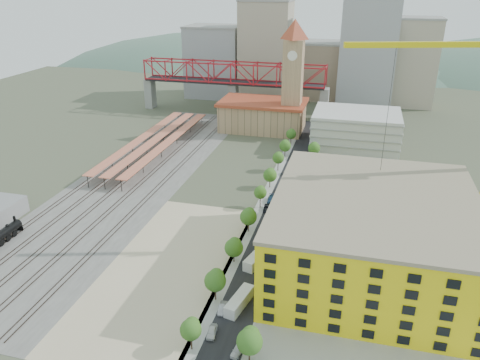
% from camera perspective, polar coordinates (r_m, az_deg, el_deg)
% --- Properties ---
extents(ground, '(400.00, 400.00, 0.00)m').
position_cam_1_polar(ground, '(138.41, -2.24, -3.78)').
color(ground, '#474C38').
rests_on(ground, ground).
extents(ballast_strip, '(36.00, 165.00, 0.06)m').
position_cam_1_polar(ballast_strip, '(165.71, -12.51, 0.43)').
color(ballast_strip, '#605E59').
rests_on(ballast_strip, ground).
extents(dirt_lot, '(28.00, 67.00, 0.06)m').
position_cam_1_polar(dirt_lot, '(114.19, -8.78, -10.54)').
color(dirt_lot, tan).
rests_on(dirt_lot, ground).
extents(street_asphalt, '(12.00, 170.00, 0.06)m').
position_cam_1_polar(street_asphalt, '(148.38, 5.35, -1.89)').
color(street_asphalt, black).
rests_on(street_asphalt, ground).
extents(sidewalk_west, '(3.00, 170.00, 0.04)m').
position_cam_1_polar(sidewalk_west, '(149.22, 3.27, -1.68)').
color(sidewalk_west, gray).
rests_on(sidewalk_west, ground).
extents(sidewalk_east, '(3.00, 170.00, 0.04)m').
position_cam_1_polar(sidewalk_east, '(147.74, 7.46, -2.12)').
color(sidewalk_east, gray).
rests_on(sidewalk_east, ground).
extents(construction_pad, '(50.00, 90.00, 0.06)m').
position_cam_1_polar(construction_pad, '(116.80, 16.79, -10.52)').
color(construction_pad, gray).
rests_on(construction_pad, ground).
extents(rail_tracks, '(26.56, 160.00, 0.18)m').
position_cam_1_polar(rail_tracks, '(166.45, -13.07, 0.53)').
color(rail_tracks, '#382B23').
rests_on(rail_tracks, ground).
extents(platform_canopies, '(16.00, 80.00, 4.12)m').
position_cam_1_polar(platform_canopies, '(189.49, -10.33, 4.85)').
color(platform_canopies, '#D17550').
rests_on(platform_canopies, ground).
extents(station_hall, '(38.00, 24.00, 13.10)m').
position_cam_1_polar(station_hall, '(211.56, 2.80, 7.93)').
color(station_hall, tan).
rests_on(station_hall, ground).
extents(clock_tower, '(12.00, 12.00, 52.00)m').
position_cam_1_polar(clock_tower, '(202.60, 6.51, 13.50)').
color(clock_tower, tan).
rests_on(clock_tower, ground).
extents(parking_garage, '(34.00, 26.00, 14.00)m').
position_cam_1_polar(parking_garage, '(195.96, 13.94, 6.08)').
color(parking_garage, silver).
rests_on(parking_garage, ground).
extents(truss_bridge, '(94.00, 9.60, 25.60)m').
position_cam_1_polar(truss_bridge, '(235.09, -0.85, 12.59)').
color(truss_bridge, gray).
rests_on(truss_bridge, ground).
extents(construction_building, '(44.60, 50.60, 18.80)m').
position_cam_1_polar(construction_building, '(111.78, 15.82, -6.38)').
color(construction_building, yellow).
rests_on(construction_building, ground).
extents(street_trees, '(15.40, 124.40, 8.00)m').
position_cam_1_polar(street_trees, '(139.52, 4.67, -3.62)').
color(street_trees, '#315E1C').
rests_on(street_trees, ground).
extents(skyline, '(133.00, 46.00, 60.00)m').
position_cam_1_polar(skyline, '(264.65, 8.38, 14.45)').
color(skyline, '#9EA0A3').
rests_on(skyline, ground).
extents(distant_hills, '(647.00, 264.00, 227.00)m').
position_cam_1_polar(distant_hills, '(403.92, 14.84, 1.98)').
color(distant_hills, '#4C6B59').
rests_on(distant_hills, ground).
extents(site_trailer_a, '(4.43, 9.85, 2.61)m').
position_cam_1_polar(site_trailer_a, '(100.79, -0.06, -14.56)').
color(site_trailer_a, silver).
rests_on(site_trailer_a, ground).
extents(site_trailer_b, '(4.99, 10.05, 2.66)m').
position_cam_1_polar(site_trailer_b, '(114.08, 2.08, -9.50)').
color(site_trailer_b, silver).
rests_on(site_trailer_b, ground).
extents(site_trailer_c, '(2.86, 9.77, 2.65)m').
position_cam_1_polar(site_trailer_c, '(125.30, 3.42, -6.25)').
color(site_trailer_c, silver).
rests_on(site_trailer_c, ground).
extents(site_trailer_d, '(3.00, 10.04, 2.72)m').
position_cam_1_polar(site_trailer_d, '(131.87, 4.07, -4.63)').
color(site_trailer_d, silver).
rests_on(site_trailer_d, ground).
extents(car_0, '(2.17, 4.39, 1.44)m').
position_cam_1_polar(car_0, '(94.77, -3.44, -17.99)').
color(car_0, silver).
rests_on(car_0, ground).
extents(car_1, '(1.77, 4.28, 1.38)m').
position_cam_1_polar(car_1, '(100.04, -2.14, -15.36)').
color(car_1, '#97979C').
rests_on(car_1, ground).
extents(car_2, '(2.71, 5.15, 1.38)m').
position_cam_1_polar(car_2, '(138.51, 3.36, -3.47)').
color(car_2, black).
rests_on(car_2, ground).
extents(car_3, '(2.68, 5.62, 1.58)m').
position_cam_1_polar(car_3, '(143.64, 3.82, -2.40)').
color(car_3, navy).
rests_on(car_3, ground).
extents(car_4, '(2.21, 4.30, 1.40)m').
position_cam_1_polar(car_4, '(91.07, -0.30, -20.05)').
color(car_4, silver).
rests_on(car_4, ground).
extents(car_5, '(1.52, 4.19, 1.37)m').
position_cam_1_polar(car_5, '(118.40, 4.08, -8.57)').
color(car_5, gray).
rests_on(car_5, ground).
extents(car_6, '(2.34, 4.76, 1.30)m').
position_cam_1_polar(car_6, '(143.54, 6.23, -2.57)').
color(car_6, black).
rests_on(car_6, ground).
extents(car_7, '(2.92, 5.61, 1.55)m').
position_cam_1_polar(car_7, '(163.18, 7.40, 0.73)').
color(car_7, navy).
rests_on(car_7, ground).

